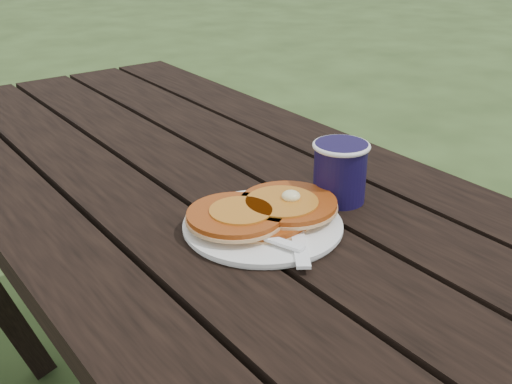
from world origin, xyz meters
TOP-DOWN VIEW (x-y plane):
  - picnic_table at (0.00, 0.00)m, footprint 1.36×1.80m
  - plate at (-0.03, -0.17)m, footprint 0.31×0.31m
  - pancake_stack at (-0.02, -0.16)m, footprint 0.24×0.16m
  - knife at (-0.01, -0.23)m, footprint 0.12×0.16m
  - fork at (-0.06, -0.23)m, footprint 0.08×0.16m
  - coffee_cup at (0.13, -0.16)m, footprint 0.09×0.09m

SIDE VIEW (x-z plane):
  - picnic_table at x=0.00m, z-range -0.01..0.74m
  - plate at x=-0.03m, z-range 0.75..0.76m
  - knife at x=-0.01m, z-range 0.76..0.76m
  - fork at x=-0.06m, z-range 0.77..0.77m
  - pancake_stack at x=-0.02m, z-range 0.76..0.79m
  - coffee_cup at x=0.13m, z-range 0.76..0.86m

